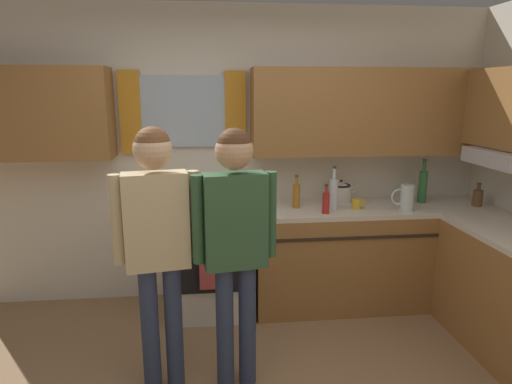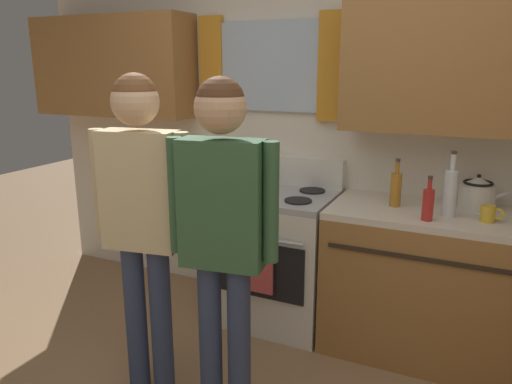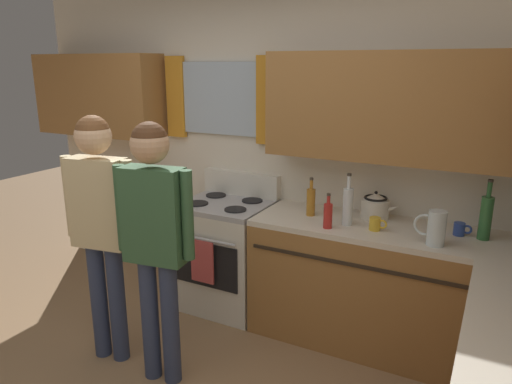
{
  "view_description": "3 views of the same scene",
  "coord_description": "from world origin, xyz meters",
  "px_view_note": "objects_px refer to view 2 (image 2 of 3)",
  "views": [
    {
      "loc": [
        -0.18,
        -2.02,
        1.88
      ],
      "look_at": [
        0.13,
        0.94,
        1.19
      ],
      "focal_mm": 30.62,
      "sensor_mm": 36.0,
      "label": 1
    },
    {
      "loc": [
        0.98,
        -1.33,
        1.72
      ],
      "look_at": [
        0.02,
        0.73,
        1.12
      ],
      "focal_mm": 34.27,
      "sensor_mm": 36.0,
      "label": 2
    },
    {
      "loc": [
        1.74,
        -1.58,
        1.99
      ],
      "look_at": [
        0.45,
        0.87,
        1.23
      ],
      "focal_mm": 33.1,
      "sensor_mm": 36.0,
      "label": 3
    }
  ],
  "objects_px": {
    "stove_oven": "(280,255)",
    "adult_left": "(141,203)",
    "stovetop_kettle": "(477,193)",
    "adult_in_plaid": "(222,218)",
    "bottle_tall_clear": "(450,192)",
    "bottle_sauce_red": "(428,204)",
    "bottle_oil_amber": "(396,188)",
    "mug_mustard_yellow": "(489,214)"
  },
  "relations": [
    {
      "from": "stovetop_kettle",
      "to": "bottle_oil_amber",
      "type": "bearing_deg",
      "value": -161.26
    },
    {
      "from": "stove_oven",
      "to": "stovetop_kettle",
      "type": "bearing_deg",
      "value": 7.67
    },
    {
      "from": "bottle_tall_clear",
      "to": "mug_mustard_yellow",
      "type": "relative_size",
      "value": 3.05
    },
    {
      "from": "bottle_oil_amber",
      "to": "adult_in_plaid",
      "type": "height_order",
      "value": "adult_in_plaid"
    },
    {
      "from": "stove_oven",
      "to": "bottle_sauce_red",
      "type": "distance_m",
      "value": 1.09
    },
    {
      "from": "bottle_tall_clear",
      "to": "stovetop_kettle",
      "type": "xyz_separation_m",
      "value": [
        0.14,
        0.23,
        -0.05
      ]
    },
    {
      "from": "bottle_sauce_red",
      "to": "adult_left",
      "type": "height_order",
      "value": "adult_left"
    },
    {
      "from": "bottle_tall_clear",
      "to": "bottle_sauce_red",
      "type": "height_order",
      "value": "bottle_tall_clear"
    },
    {
      "from": "adult_left",
      "to": "adult_in_plaid",
      "type": "relative_size",
      "value": 1.01
    },
    {
      "from": "stove_oven",
      "to": "bottle_tall_clear",
      "type": "relative_size",
      "value": 3.0
    },
    {
      "from": "bottle_tall_clear",
      "to": "adult_left",
      "type": "height_order",
      "value": "adult_left"
    },
    {
      "from": "stove_oven",
      "to": "mug_mustard_yellow",
      "type": "relative_size",
      "value": 9.15
    },
    {
      "from": "bottle_oil_amber",
      "to": "stove_oven",
      "type": "bearing_deg",
      "value": -179.33
    },
    {
      "from": "stove_oven",
      "to": "stovetop_kettle",
      "type": "xyz_separation_m",
      "value": [
        1.17,
        0.16,
        0.53
      ]
    },
    {
      "from": "mug_mustard_yellow",
      "to": "adult_left",
      "type": "height_order",
      "value": "adult_left"
    },
    {
      "from": "adult_left",
      "to": "adult_in_plaid",
      "type": "height_order",
      "value": "adult_left"
    },
    {
      "from": "stove_oven",
      "to": "adult_left",
      "type": "relative_size",
      "value": 0.65
    },
    {
      "from": "stove_oven",
      "to": "bottle_sauce_red",
      "type": "xyz_separation_m",
      "value": [
        0.94,
        -0.2,
        0.53
      ]
    },
    {
      "from": "adult_left",
      "to": "adult_in_plaid",
      "type": "xyz_separation_m",
      "value": [
        0.47,
        -0.03,
        -0.01
      ]
    },
    {
      "from": "bottle_oil_amber",
      "to": "mug_mustard_yellow",
      "type": "height_order",
      "value": "bottle_oil_amber"
    },
    {
      "from": "stovetop_kettle",
      "to": "stove_oven",
      "type": "bearing_deg",
      "value": -172.33
    },
    {
      "from": "bottle_sauce_red",
      "to": "adult_in_plaid",
      "type": "relative_size",
      "value": 0.15
    },
    {
      "from": "bottle_sauce_red",
      "to": "bottle_tall_clear",
      "type": "bearing_deg",
      "value": 51.89
    },
    {
      "from": "stove_oven",
      "to": "adult_in_plaid",
      "type": "height_order",
      "value": "adult_in_plaid"
    },
    {
      "from": "stovetop_kettle",
      "to": "adult_left",
      "type": "bearing_deg",
      "value": -141.73
    },
    {
      "from": "bottle_oil_amber",
      "to": "mug_mustard_yellow",
      "type": "distance_m",
      "value": 0.52
    },
    {
      "from": "stove_oven",
      "to": "adult_in_plaid",
      "type": "xyz_separation_m",
      "value": [
        0.14,
        -1.05,
        0.59
      ]
    },
    {
      "from": "bottle_tall_clear",
      "to": "adult_left",
      "type": "distance_m",
      "value": 1.66
    },
    {
      "from": "stove_oven",
      "to": "adult_left",
      "type": "xyz_separation_m",
      "value": [
        -0.32,
        -1.02,
        0.59
      ]
    },
    {
      "from": "stove_oven",
      "to": "bottle_tall_clear",
      "type": "bearing_deg",
      "value": -4.02
    },
    {
      "from": "adult_in_plaid",
      "to": "stove_oven",
      "type": "bearing_deg",
      "value": 97.84
    },
    {
      "from": "bottle_oil_amber",
      "to": "stovetop_kettle",
      "type": "xyz_separation_m",
      "value": [
        0.44,
        0.15,
        -0.01
      ]
    },
    {
      "from": "bottle_tall_clear",
      "to": "mug_mustard_yellow",
      "type": "bearing_deg",
      "value": -5.02
    },
    {
      "from": "stove_oven",
      "to": "adult_left",
      "type": "height_order",
      "value": "adult_left"
    },
    {
      "from": "mug_mustard_yellow",
      "to": "adult_left",
      "type": "xyz_separation_m",
      "value": [
        -1.56,
        -0.93,
        0.11
      ]
    },
    {
      "from": "mug_mustard_yellow",
      "to": "stovetop_kettle",
      "type": "bearing_deg",
      "value": 104.88
    },
    {
      "from": "stove_oven",
      "to": "adult_in_plaid",
      "type": "distance_m",
      "value": 1.21
    },
    {
      "from": "mug_mustard_yellow",
      "to": "bottle_oil_amber",
      "type": "bearing_deg",
      "value": 168.91
    },
    {
      "from": "mug_mustard_yellow",
      "to": "adult_left",
      "type": "distance_m",
      "value": 1.82
    },
    {
      "from": "bottle_oil_amber",
      "to": "adult_in_plaid",
      "type": "bearing_deg",
      "value": -119.1
    },
    {
      "from": "mug_mustard_yellow",
      "to": "adult_left",
      "type": "bearing_deg",
      "value": -149.18
    },
    {
      "from": "bottle_sauce_red",
      "to": "adult_left",
      "type": "bearing_deg",
      "value": -146.81
    }
  ]
}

